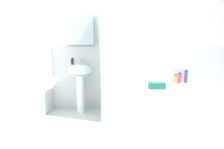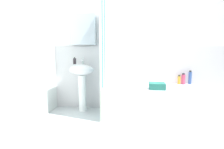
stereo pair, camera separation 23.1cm
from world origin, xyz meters
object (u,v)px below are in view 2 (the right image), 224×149
towel_folded (157,86)px  soap_dispenser (75,61)px  sink (82,77)px  body_wash_bottle (183,79)px  bathtub (151,101)px  shampoo_bottle (179,80)px  lotion_bottle (190,78)px

towel_folded → soap_dispenser: bearing=165.2°
sink → body_wash_bottle: (1.82, 0.10, -0.02)m
bathtub → body_wash_bottle: bearing=24.2°
sink → soap_dispenser: soap_dispenser is taller
sink → shampoo_bottle: sink is taller
bathtub → body_wash_bottle: 0.73m
body_wash_bottle → towel_folded: 0.71m
body_wash_bottle → lotion_bottle: bearing=5.1°
bathtub → body_wash_bottle: body_wash_bottle is taller
soap_dispenser → lotion_bottle: 2.10m
lotion_bottle → shampoo_bottle: (-0.19, -0.01, -0.04)m
bathtub → towel_folded: towel_folded is taller
bathtub → shampoo_bottle: 0.67m
body_wash_bottle → shampoo_bottle: (-0.07, -0.00, -0.01)m
bathtub → towel_folded: size_ratio=6.67×
lotion_bottle → body_wash_bottle: 0.12m
soap_dispenser → shampoo_bottle: bearing=2.9°
sink → soap_dispenser: 0.32m
soap_dispenser → lotion_bottle: bearing=2.9°
soap_dispenser → bathtub: size_ratio=0.08×
towel_folded → bathtub: bearing=105.4°
bathtub → sink: bearing=172.6°
soap_dispenser → bathtub: soap_dispenser is taller
shampoo_bottle → lotion_bottle: bearing=3.5°
bathtub → lotion_bottle: size_ratio=6.58×
body_wash_bottle → towel_folded: size_ratio=0.81×
soap_dispenser → lotion_bottle: soap_dispenser is taller
sink → lotion_bottle: (1.94, 0.11, -0.00)m
sink → bathtub: sink is taller
bathtub → lotion_bottle: lotion_bottle is taller
soap_dispenser → lotion_bottle: (2.07, 0.11, -0.29)m
body_wash_bottle → towel_folded: bearing=-138.1°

